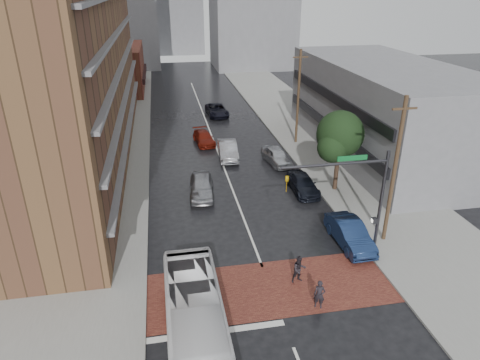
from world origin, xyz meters
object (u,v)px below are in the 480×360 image
object	(u,v)px
pedestrian_b	(299,269)
car_parked_near	(350,234)
car_parked_mid	(303,184)
suv_travel	(217,110)
car_parked_far	(277,156)
transit_bus	(198,338)
car_travel_a	(201,186)
car_travel_b	(228,150)
car_travel_c	(204,138)
pedestrian_a	(319,295)

from	to	relation	value
pedestrian_b	car_parked_near	world-z (taller)	pedestrian_b
car_parked_near	car_parked_mid	world-z (taller)	car_parked_near
suv_travel	car_parked_mid	world-z (taller)	suv_travel
car_parked_mid	car_parked_far	bearing A→B (deg)	94.73
transit_bus	car_parked_mid	bearing A→B (deg)	57.54
car_travel_a	car_travel_b	xyz separation A→B (m)	(3.43, 7.81, 0.01)
pedestrian_b	car_parked_mid	size ratio (longest dim) A/B	0.36
car_parked_mid	transit_bus	bearing A→B (deg)	-122.33
transit_bus	car_travel_a	distance (m)	17.36
car_travel_a	car_parked_near	size ratio (longest dim) A/B	0.98
suv_travel	car_parked_near	world-z (taller)	car_parked_near
car_parked_far	car_travel_c	bearing A→B (deg)	123.78
pedestrian_a	pedestrian_b	distance (m)	2.34
suv_travel	pedestrian_b	bearing A→B (deg)	-93.48
pedestrian_b	car_parked_near	xyz separation A→B (m)	(4.53, 3.20, -0.04)
transit_bus	car_parked_mid	distance (m)	19.40
transit_bus	pedestrian_a	bearing A→B (deg)	20.88
pedestrian_a	car_parked_mid	distance (m)	14.26
pedestrian_a	car_travel_c	size ratio (longest dim) A/B	0.37
pedestrian_a	transit_bus	bearing A→B (deg)	-134.44
car_travel_c	car_parked_mid	world-z (taller)	car_parked_mid
pedestrian_a	car_parked_far	world-z (taller)	pedestrian_a
car_parked_mid	car_parked_far	xyz separation A→B (m)	(-0.54, 6.33, 0.10)
transit_bus	pedestrian_a	distance (m)	7.24
pedestrian_b	car_parked_mid	distance (m)	12.17
car_travel_c	car_parked_mid	size ratio (longest dim) A/B	0.96
transit_bus	car_travel_c	xyz separation A→B (m)	(3.42, 29.73, -0.89)
car_parked_mid	car_travel_a	bearing A→B (deg)	174.20
pedestrian_b	car_travel_a	world-z (taller)	pedestrian_b
car_travel_a	car_parked_far	distance (m)	9.60
transit_bus	suv_travel	bearing A→B (deg)	80.82
pedestrian_b	car_parked_far	bearing A→B (deg)	72.85
car_travel_b	car_travel_c	bearing A→B (deg)	115.65
pedestrian_a	car_travel_b	bearing A→B (deg)	117.92
car_parked_near	suv_travel	bearing A→B (deg)	96.63
car_travel_c	pedestrian_a	bearing A→B (deg)	-89.51
pedestrian_b	car_travel_b	bearing A→B (deg)	86.62
car_travel_c	suv_travel	world-z (taller)	suv_travel
car_travel_a	car_parked_near	xyz separation A→B (m)	(8.97, -9.13, -0.01)
car_travel_c	transit_bus	bearing A→B (deg)	-103.01
car_travel_b	car_parked_near	bearing A→B (deg)	-68.37
pedestrian_a	pedestrian_b	world-z (taller)	pedestrian_b
transit_bus	car_parked_mid	xyz separation A→B (m)	(10.31, 16.41, -0.86)
suv_travel	car_parked_near	size ratio (longest dim) A/B	1.09
car_parked_near	car_parked_mid	size ratio (longest dim) A/B	1.05
car_travel_b	car_parked_near	size ratio (longest dim) A/B	1.03
transit_bus	car_parked_near	xyz separation A→B (m)	(10.87, 8.11, -0.73)
pedestrian_a	car_travel_a	world-z (taller)	pedestrian_a
car_travel_c	suv_travel	distance (m)	11.00
suv_travel	car_parked_far	xyz separation A→B (m)	(3.48, -17.61, 0.03)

